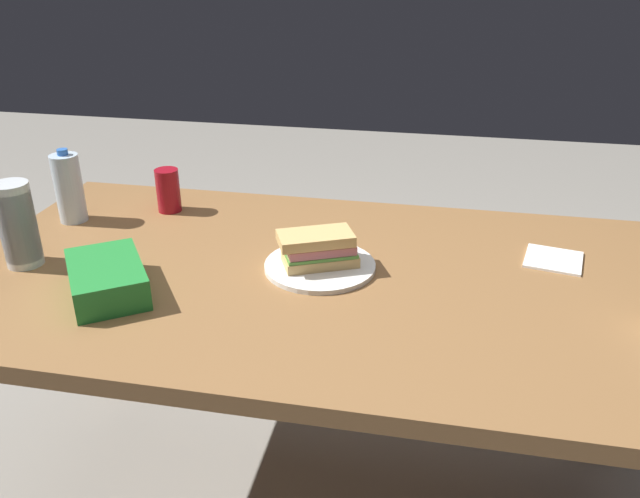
% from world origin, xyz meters
% --- Properties ---
extents(dining_table, '(1.71, 0.93, 0.76)m').
position_xyz_m(dining_table, '(0.00, 0.00, 0.67)').
color(dining_table, olive).
rests_on(dining_table, ground_plane).
extents(paper_plate, '(0.26, 0.26, 0.01)m').
position_xyz_m(paper_plate, '(0.01, -0.02, 0.77)').
color(paper_plate, white).
rests_on(paper_plate, dining_table).
extents(sandwich, '(0.20, 0.16, 0.08)m').
position_xyz_m(sandwich, '(0.01, -0.02, 0.82)').
color(sandwich, '#DBB26B').
rests_on(sandwich, paper_plate).
extents(soda_can_red, '(0.07, 0.07, 0.12)m').
position_xyz_m(soda_can_red, '(0.50, -0.29, 0.82)').
color(soda_can_red, maroon).
rests_on(soda_can_red, dining_table).
extents(chip_bag, '(0.25, 0.27, 0.07)m').
position_xyz_m(chip_bag, '(0.44, 0.18, 0.80)').
color(chip_bag, '#268C38').
rests_on(chip_bag, dining_table).
extents(water_bottle_tall, '(0.07, 0.07, 0.20)m').
position_xyz_m(water_bottle_tall, '(0.73, -0.17, 0.86)').
color(water_bottle_tall, silver).
rests_on(water_bottle_tall, dining_table).
extents(plastic_cup_stack, '(0.08, 0.08, 0.20)m').
position_xyz_m(plastic_cup_stack, '(0.70, 0.09, 0.87)').
color(plastic_cup_stack, silver).
rests_on(plastic_cup_stack, dining_table).
extents(paper_napkin, '(0.15, 0.15, 0.01)m').
position_xyz_m(paper_napkin, '(-0.53, -0.17, 0.77)').
color(paper_napkin, white).
rests_on(paper_napkin, dining_table).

